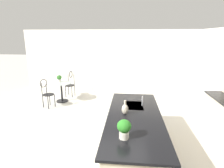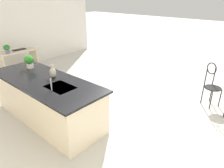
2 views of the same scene
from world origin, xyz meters
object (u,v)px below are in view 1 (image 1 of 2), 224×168
object	(u,v)px
vase_on_counter	(125,109)
bistro_table	(62,90)
potted_plant_counter_far	(124,128)
chair_by_island	(70,82)
potted_plant_on_table	(59,78)
chair_near_window	(47,92)

from	to	relation	value
vase_on_counter	bistro_table	bearing A→B (deg)	-140.70
bistro_table	potted_plant_counter_far	distance (m)	4.70
bistro_table	chair_by_island	distance (m)	0.73
potted_plant_on_table	potted_plant_counter_far	distance (m)	4.79
potted_plant_on_table	vase_on_counter	size ratio (longest dim) A/B	0.92
bistro_table	chair_by_island	xyz separation A→B (m)	(-0.70, 0.12, 0.13)
potted_plant_on_table	vase_on_counter	bearing A→B (deg)	39.47
chair_near_window	potted_plant_counter_far	distance (m)	4.32
potted_plant_on_table	potted_plant_counter_far	xyz separation A→B (m)	(4.03, 2.59, 0.20)
potted_plant_counter_far	vase_on_counter	world-z (taller)	potted_plant_counter_far
chair_by_island	potted_plant_counter_far	size ratio (longest dim) A/B	3.44
bistro_table	vase_on_counter	xyz separation A→B (m)	(3.03, 2.48, 0.58)
chair_near_window	potted_plant_on_table	distance (m)	0.84
vase_on_counter	potted_plant_on_table	bearing A→B (deg)	-140.53
bistro_table	potted_plant_on_table	world-z (taller)	potted_plant_on_table
chair_near_window	chair_by_island	world-z (taller)	same
potted_plant_counter_far	vase_on_counter	bearing A→B (deg)	-179.23
chair_near_window	vase_on_counter	xyz separation A→B (m)	(2.37, 2.75, 0.46)
bistro_table	potted_plant_on_table	bearing A→B (deg)	-135.76
potted_plant_counter_far	chair_near_window	bearing A→B (deg)	-139.81
potted_plant_counter_far	chair_by_island	bearing A→B (deg)	-152.90
bistro_table	chair_by_island	size ratio (longest dim) A/B	0.77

